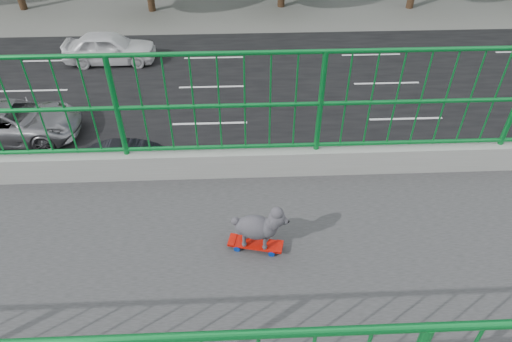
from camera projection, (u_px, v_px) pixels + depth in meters
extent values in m
cube|color=black|center=(210.00, 124.00, 18.37)|extent=(18.00, 90.00, 0.02)
cube|color=#2D2D2F|center=(110.00, 297.00, 4.05)|extent=(3.00, 24.00, 0.50)
cube|color=gray|center=(129.00, 164.00, 4.88)|extent=(0.20, 24.00, 0.30)
cylinder|color=#0D7A2E|center=(105.00, 56.00, 4.09)|extent=(0.04, 24.00, 0.04)
cylinder|color=#0D7A2E|center=(117.00, 108.00, 4.44)|extent=(0.04, 24.00, 0.04)
cylinder|color=#0D7A2E|center=(117.00, 108.00, 4.44)|extent=(0.06, 0.06, 1.10)
cube|color=red|center=(256.00, 244.00, 4.14)|extent=(0.25, 0.52, 0.02)
cube|color=#99999E|center=(239.00, 243.00, 4.17)|extent=(0.09, 0.05, 0.02)
cylinder|color=#072B99|center=(240.00, 238.00, 4.23)|extent=(0.04, 0.06, 0.06)
sphere|color=yellow|center=(240.00, 238.00, 4.23)|extent=(0.02, 0.02, 0.02)
cylinder|color=#072B99|center=(237.00, 249.00, 4.13)|extent=(0.04, 0.06, 0.06)
sphere|color=yellow|center=(237.00, 249.00, 4.13)|extent=(0.02, 0.02, 0.02)
cube|color=#99999E|center=(273.00, 247.00, 4.13)|extent=(0.09, 0.05, 0.02)
cylinder|color=#072B99|center=(274.00, 243.00, 4.18)|extent=(0.04, 0.06, 0.06)
sphere|color=yellow|center=(274.00, 243.00, 4.18)|extent=(0.02, 0.02, 0.02)
cylinder|color=#072B99|center=(272.00, 254.00, 4.08)|extent=(0.04, 0.06, 0.06)
sphere|color=yellow|center=(272.00, 254.00, 4.08)|extent=(0.02, 0.02, 0.02)
ellipsoid|color=#272529|center=(256.00, 227.00, 4.00)|extent=(0.28, 0.37, 0.22)
sphere|color=#272529|center=(277.00, 218.00, 3.88)|extent=(0.15, 0.15, 0.15)
sphere|color=black|center=(288.00, 222.00, 3.88)|extent=(0.03, 0.03, 0.03)
sphere|color=#272529|center=(235.00, 221.00, 4.00)|extent=(0.07, 0.07, 0.07)
cylinder|color=#272529|center=(267.00, 235.00, 4.11)|extent=(0.03, 0.03, 0.14)
cylinder|color=#272529|center=(265.00, 243.00, 4.04)|extent=(0.03, 0.03, 0.14)
cylinder|color=#272529|center=(246.00, 233.00, 4.14)|extent=(0.03, 0.03, 0.14)
cylinder|color=#272529|center=(244.00, 240.00, 4.06)|extent=(0.03, 0.03, 0.14)
imported|color=gray|center=(124.00, 247.00, 12.47)|extent=(1.60, 3.97, 1.35)
imported|color=black|center=(109.00, 171.00, 14.86)|extent=(1.60, 4.58, 1.51)
imported|color=gray|center=(11.00, 122.00, 17.21)|extent=(2.36, 5.12, 1.42)
imported|color=silver|center=(109.00, 48.00, 22.21)|extent=(1.77, 4.40, 1.50)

